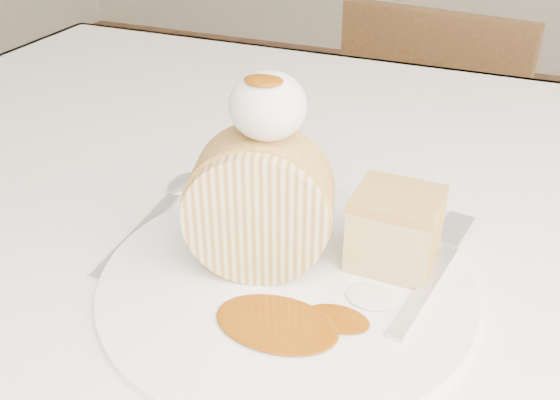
% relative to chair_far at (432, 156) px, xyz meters
% --- Properties ---
extents(table, '(1.40, 0.90, 0.75)m').
position_rel_chair_far_xyz_m(table, '(0.04, -0.75, 0.21)').
color(table, white).
rests_on(table, ground).
extents(chair_far, '(0.42, 0.42, 0.78)m').
position_rel_chair_far_xyz_m(chair_far, '(0.00, 0.00, 0.00)').
color(chair_far, brown).
rests_on(chair_far, ground).
extents(plate, '(0.31, 0.31, 0.01)m').
position_rel_chair_far_xyz_m(plate, '(0.01, -0.90, 0.31)').
color(plate, white).
rests_on(plate, table).
extents(roulade_slice, '(0.13, 0.09, 0.11)m').
position_rel_chair_far_xyz_m(roulade_slice, '(-0.02, -0.89, 0.37)').
color(roulade_slice, beige).
rests_on(roulade_slice, plate).
extents(cake_chunk, '(0.07, 0.06, 0.06)m').
position_rel_chair_far_xyz_m(cake_chunk, '(0.08, -0.84, 0.34)').
color(cake_chunk, '#D6A351').
rests_on(cake_chunk, plate).
extents(whipped_cream, '(0.06, 0.06, 0.05)m').
position_rel_chair_far_xyz_m(whipped_cream, '(-0.02, -0.88, 0.45)').
color(whipped_cream, silver).
rests_on(whipped_cream, roulade_slice).
extents(caramel_drizzle, '(0.03, 0.02, 0.01)m').
position_rel_chair_far_xyz_m(caramel_drizzle, '(-0.01, -0.89, 0.48)').
color(caramel_drizzle, '#7A3905').
rests_on(caramel_drizzle, whipped_cream).
extents(caramel_pool, '(0.10, 0.06, 0.00)m').
position_rel_chair_far_xyz_m(caramel_pool, '(0.02, -0.95, 0.31)').
color(caramel_pool, '#7A3905').
rests_on(caramel_pool, plate).
extents(fork, '(0.05, 0.18, 0.00)m').
position_rel_chair_far_xyz_m(fork, '(0.12, -0.87, 0.31)').
color(fork, silver).
rests_on(fork, plate).
extents(spoon, '(0.04, 0.18, 0.00)m').
position_rel_chair_far_xyz_m(spoon, '(-0.15, -0.88, 0.30)').
color(spoon, silver).
rests_on(spoon, table).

